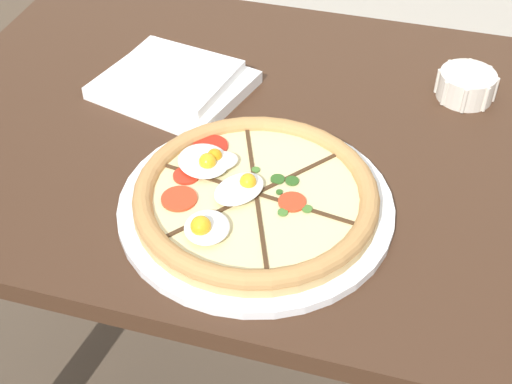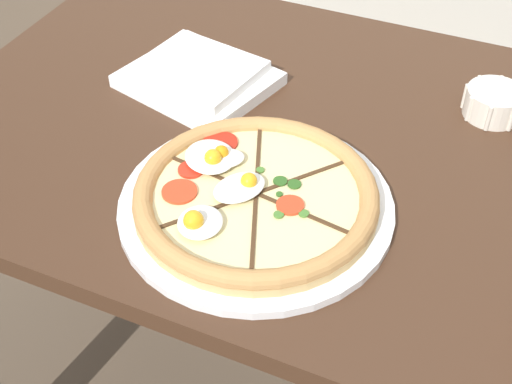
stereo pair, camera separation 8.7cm
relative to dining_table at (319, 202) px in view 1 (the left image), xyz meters
name	(u,v)px [view 1 (the left image)]	position (x,y,z in m)	size (l,w,h in m)	color
dining_table	(319,202)	(0.00, 0.00, 0.00)	(1.19, 0.72, 0.75)	#422819
pizza	(254,198)	(-0.05, -0.16, 0.14)	(0.34, 0.34, 0.05)	white
ramekin_bowl	(466,85)	(0.18, 0.16, 0.14)	(0.09, 0.09, 0.04)	silver
napkin_folded	(174,82)	(-0.24, 0.05, 0.14)	(0.25, 0.22, 0.04)	white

